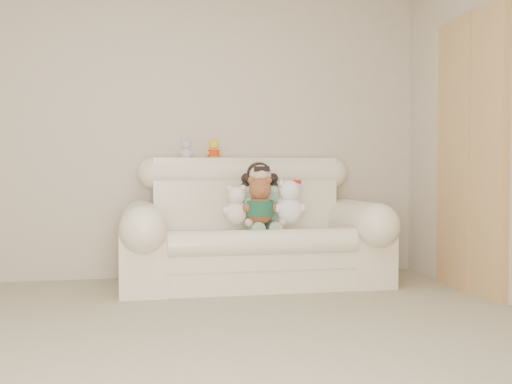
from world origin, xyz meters
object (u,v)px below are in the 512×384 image
object	(u,v)px
sofa	(254,221)
brown_teddy	(260,196)
white_cat	(289,197)
cream_teddy	(236,201)
seated_child	(260,196)

from	to	relation	value
sofa	brown_teddy	bearing A→B (deg)	-80.20
white_cat	cream_teddy	xyz separation A→B (m)	(-0.42, 0.04, -0.03)
white_cat	cream_teddy	world-z (taller)	white_cat
sofa	cream_teddy	world-z (taller)	sofa
brown_teddy	white_cat	size ratio (longest dim) A/B	1.05
seated_child	brown_teddy	bearing A→B (deg)	-98.75
sofa	seated_child	size ratio (longest dim) A/B	3.62
sofa	seated_child	distance (m)	0.22
seated_child	white_cat	size ratio (longest dim) A/B	1.39
sofa	seated_child	bearing A→B (deg)	49.13
sofa	brown_teddy	xyz separation A→B (m)	(0.02, -0.14, 0.20)
white_cat	seated_child	bearing A→B (deg)	152.89
seated_child	cream_teddy	distance (m)	0.29
seated_child	white_cat	xyz separation A→B (m)	(0.19, -0.22, -0.00)
brown_teddy	white_cat	xyz separation A→B (m)	(0.24, -0.00, -0.01)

